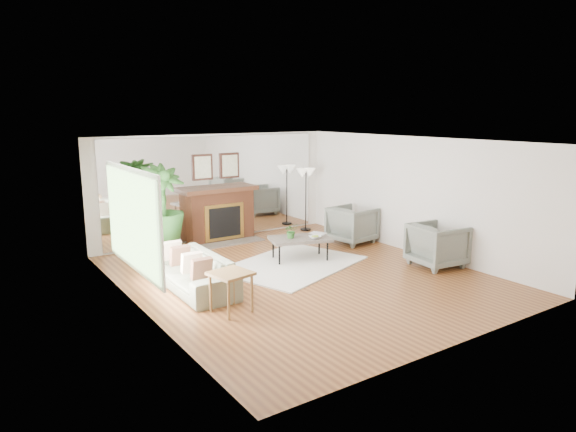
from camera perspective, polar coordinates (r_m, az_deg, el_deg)
ground at (r=9.64m, az=1.40°, el=-6.66°), size 7.00×7.00×0.00m
wall_left at (r=8.01m, az=-16.28°, el=-1.63°), size 0.02×7.00×2.50m
wall_right at (r=11.30m, az=13.90°, el=2.23°), size 0.02×7.00×2.50m
wall_back at (r=12.30m, az=-8.04°, el=3.19°), size 6.00×0.02×2.50m
mirror_panel at (r=12.28m, az=-8.00°, el=3.18°), size 5.40×0.04×2.40m
window_panel at (r=8.37m, az=-16.97°, el=-0.41°), size 0.04×2.40×1.50m
fireplace at (r=12.19m, az=-7.49°, el=0.31°), size 1.85×0.83×2.05m
area_rug at (r=10.28m, az=0.50°, el=-5.41°), size 3.20×2.73×0.03m
coffee_table at (r=10.50m, az=1.35°, el=-2.62°), size 1.37×1.05×0.48m
sofa at (r=9.01m, az=-10.53°, el=-6.12°), size 0.84×2.11×0.62m
armchair_back at (r=12.03m, az=7.14°, el=-0.96°), size 1.05×1.03×0.85m
armchair_front at (r=10.54m, az=16.26°, el=-3.11°), size 1.05×1.02×0.86m
side_table at (r=7.85m, az=-6.37°, el=-6.94°), size 0.65×0.65×0.64m
potted_ficus at (r=10.84m, az=-13.87°, el=0.76°), size 1.07×1.07×1.96m
floor_lamp at (r=13.05m, az=2.01°, el=4.28°), size 0.52×0.29×1.60m
tabletop_plant at (r=10.41m, az=0.36°, el=-1.64°), size 0.33×0.31×0.31m
fruit_bowl at (r=10.40m, az=3.02°, el=-2.37°), size 0.25×0.25×0.06m
book at (r=10.69m, az=3.06°, el=-2.08°), size 0.35×0.39×0.02m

